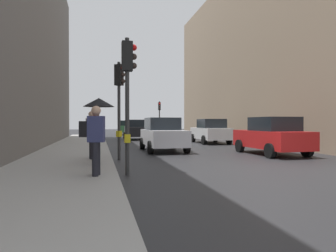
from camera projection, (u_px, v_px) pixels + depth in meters
ground_plane at (271, 169)px, 9.69m from camera, size 120.00×120.00×0.00m
sidewalk_kerb at (73, 153)px, 14.02m from camera, size 3.37×40.00×0.16m
building_facade_right at (305, 58)px, 24.35m from camera, size 12.00×29.36×13.64m
traffic_light_near_right at (119, 93)px, 11.95m from camera, size 0.43×0.39×3.94m
traffic_light_near_left at (128, 81)px, 8.48m from camera, size 0.43×0.25×3.91m
traffic_light_far_median at (159, 112)px, 32.42m from camera, size 0.25×0.43×3.82m
car_white_compact at (210, 131)px, 21.58m from camera, size 2.12×4.25×1.76m
car_green_estate at (126, 128)px, 36.98m from camera, size 2.11×4.25×1.76m
car_dark_suv at (135, 130)px, 26.48m from camera, size 2.21×4.30×1.76m
car_silver_hatchback at (163, 134)px, 15.72m from camera, size 2.03×4.20×1.76m
car_red_sedan at (272, 136)px, 13.92m from camera, size 2.06×4.22×1.76m
pedestrian_with_umbrella at (98, 112)px, 9.61m from camera, size 1.00×1.00×2.14m
pedestrian_with_grey_backpack at (94, 136)px, 7.52m from camera, size 0.65×0.41×1.77m
pedestrian_with_black_backpack at (91, 132)px, 10.95m from camera, size 0.64×0.39×1.77m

